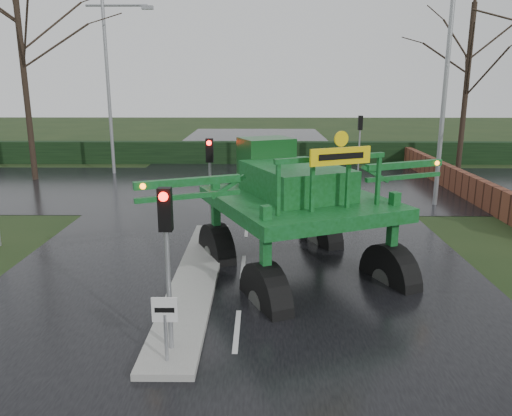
{
  "coord_description": "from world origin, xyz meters",
  "views": [
    {
      "loc": [
        0.53,
        -10.23,
        5.47
      ],
      "look_at": [
        0.4,
        3.48,
        2.0
      ],
      "focal_mm": 35.0,
      "sensor_mm": 36.0,
      "label": 1
    }
  ],
  "objects_px": {
    "traffic_signal_mid": "(210,165)",
    "traffic_signal_far": "(360,131)",
    "keep_left_sign": "(165,319)",
    "street_light_right": "(440,69)",
    "white_sedan": "(298,191)",
    "street_light_left_far": "(112,73)",
    "traffic_signal_near": "(166,235)",
    "crop_sprayer": "(262,204)"
  },
  "relations": [
    {
      "from": "keep_left_sign",
      "to": "traffic_signal_far",
      "type": "height_order",
      "value": "traffic_signal_far"
    },
    {
      "from": "street_light_left_far",
      "to": "crop_sprayer",
      "type": "height_order",
      "value": "street_light_left_far"
    },
    {
      "from": "white_sedan",
      "to": "traffic_signal_mid",
      "type": "bearing_deg",
      "value": 133.65
    },
    {
      "from": "street_light_right",
      "to": "crop_sprayer",
      "type": "xyz_separation_m",
      "value": [
        -7.64,
        -10.3,
        -3.44
      ]
    },
    {
      "from": "keep_left_sign",
      "to": "crop_sprayer",
      "type": "height_order",
      "value": "crop_sprayer"
    },
    {
      "from": "street_light_right",
      "to": "crop_sprayer",
      "type": "relative_size",
      "value": 1.12
    },
    {
      "from": "traffic_signal_near",
      "to": "crop_sprayer",
      "type": "relative_size",
      "value": 0.4
    },
    {
      "from": "keep_left_sign",
      "to": "street_light_right",
      "type": "distance_m",
      "value": 17.23
    },
    {
      "from": "keep_left_sign",
      "to": "street_light_right",
      "type": "bearing_deg",
      "value": 54.88
    },
    {
      "from": "traffic_signal_near",
      "to": "traffic_signal_far",
      "type": "height_order",
      "value": "same"
    },
    {
      "from": "traffic_signal_mid",
      "to": "white_sedan",
      "type": "distance_m",
      "value": 8.87
    },
    {
      "from": "traffic_signal_mid",
      "to": "white_sedan",
      "type": "bearing_deg",
      "value": 63.58
    },
    {
      "from": "traffic_signal_far",
      "to": "crop_sprayer",
      "type": "distance_m",
      "value": 19.25
    },
    {
      "from": "traffic_signal_mid",
      "to": "traffic_signal_far",
      "type": "bearing_deg",
      "value": 58.07
    },
    {
      "from": "traffic_signal_near",
      "to": "street_light_right",
      "type": "xyz_separation_m",
      "value": [
        9.49,
        13.01,
        3.4
      ]
    },
    {
      "from": "traffic_signal_far",
      "to": "white_sedan",
      "type": "distance_m",
      "value": 6.86
    },
    {
      "from": "traffic_signal_mid",
      "to": "white_sedan",
      "type": "xyz_separation_m",
      "value": [
        3.78,
        7.6,
        -2.59
      ]
    },
    {
      "from": "traffic_signal_mid",
      "to": "street_light_left_far",
      "type": "xyz_separation_m",
      "value": [
        -6.89,
        12.51,
        3.4
      ]
    },
    {
      "from": "traffic_signal_far",
      "to": "crop_sprayer",
      "type": "xyz_separation_m",
      "value": [
        -5.95,
        -18.3,
        -0.04
      ]
    },
    {
      "from": "street_light_left_far",
      "to": "street_light_right",
      "type": "bearing_deg",
      "value": -26.02
    },
    {
      "from": "traffic_signal_near",
      "to": "crop_sprayer",
      "type": "bearing_deg",
      "value": 55.65
    },
    {
      "from": "street_light_right",
      "to": "white_sedan",
      "type": "distance_m",
      "value": 8.84
    },
    {
      "from": "keep_left_sign",
      "to": "traffic_signal_near",
      "type": "xyz_separation_m",
      "value": [
        0.0,
        0.49,
        1.53
      ]
    },
    {
      "from": "traffic_signal_mid",
      "to": "street_light_right",
      "type": "height_order",
      "value": "street_light_right"
    },
    {
      "from": "traffic_signal_far",
      "to": "white_sedan",
      "type": "height_order",
      "value": "traffic_signal_far"
    },
    {
      "from": "traffic_signal_near",
      "to": "traffic_signal_mid",
      "type": "relative_size",
      "value": 1.0
    },
    {
      "from": "traffic_signal_far",
      "to": "street_light_right",
      "type": "distance_m",
      "value": 8.86
    },
    {
      "from": "keep_left_sign",
      "to": "white_sedan",
      "type": "bearing_deg",
      "value": 77.18
    },
    {
      "from": "traffic_signal_mid",
      "to": "crop_sprayer",
      "type": "bearing_deg",
      "value": -72.23
    },
    {
      "from": "crop_sprayer",
      "to": "street_light_left_far",
      "type": "bearing_deg",
      "value": 91.97
    },
    {
      "from": "crop_sprayer",
      "to": "white_sedan",
      "type": "bearing_deg",
      "value": 58.24
    },
    {
      "from": "traffic_signal_far",
      "to": "street_light_left_far",
      "type": "height_order",
      "value": "street_light_left_far"
    },
    {
      "from": "crop_sprayer",
      "to": "white_sedan",
      "type": "xyz_separation_m",
      "value": [
        1.92,
        13.39,
        -2.55
      ]
    },
    {
      "from": "keep_left_sign",
      "to": "traffic_signal_mid",
      "type": "distance_m",
      "value": 9.12
    },
    {
      "from": "keep_left_sign",
      "to": "traffic_signal_far",
      "type": "xyz_separation_m",
      "value": [
        7.8,
        21.51,
        1.53
      ]
    },
    {
      "from": "white_sedan",
      "to": "traffic_signal_far",
      "type": "bearing_deg",
      "value": -59.22
    },
    {
      "from": "street_light_right",
      "to": "street_light_left_far",
      "type": "relative_size",
      "value": 1.0
    },
    {
      "from": "traffic_signal_mid",
      "to": "traffic_signal_far",
      "type": "distance_m",
      "value": 14.75
    },
    {
      "from": "street_light_left_far",
      "to": "crop_sprayer",
      "type": "relative_size",
      "value": 1.12
    },
    {
      "from": "street_light_left_far",
      "to": "keep_left_sign",
      "type": "bearing_deg",
      "value": -72.22
    },
    {
      "from": "keep_left_sign",
      "to": "traffic_signal_mid",
      "type": "bearing_deg",
      "value": 90.0
    },
    {
      "from": "traffic_signal_near",
      "to": "keep_left_sign",
      "type": "bearing_deg",
      "value": -90.0
    }
  ]
}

